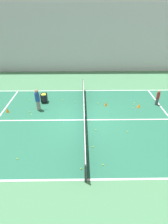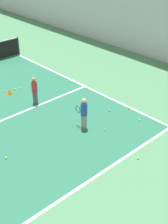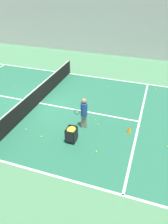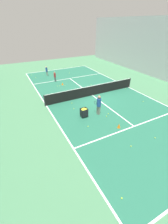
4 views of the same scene
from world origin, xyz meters
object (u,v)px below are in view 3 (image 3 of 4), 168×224
Objects in this scene: coach_at_net at (84,111)px; training_cone_1 at (129,129)px; tennis_net at (38,95)px; ball_cart at (71,132)px.

training_cone_1 is at bearing 175.92° from coach_at_net.
tennis_net is 4.12m from ball_cart.
training_cone_1 is (-1.54, 2.44, -0.35)m from ball_cart.
tennis_net is at bearing -129.70° from ball_cart.
coach_at_net reaches higher than ball_cart.
training_cone_1 is at bearing 78.95° from tennis_net.
training_cone_1 is at bearing 122.27° from ball_cart.
coach_at_net is 2.40m from training_cone_1.
ball_cart is at bearing 69.29° from coach_at_net.
coach_at_net is 1.31m from ball_cart.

